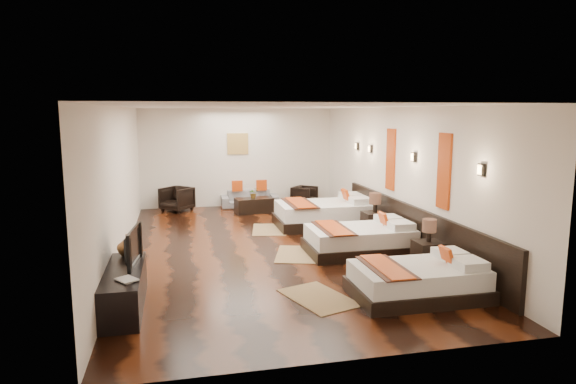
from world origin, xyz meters
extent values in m
cube|color=black|center=(0.00, 0.00, 0.00)|extent=(5.50, 9.50, 0.01)
cube|color=white|center=(0.00, 0.00, 2.80)|extent=(5.50, 9.50, 0.01)
cube|color=silver|center=(0.00, 4.75, 1.40)|extent=(5.50, 0.01, 2.80)
cube|color=silver|center=(-2.75, 0.00, 1.40)|extent=(0.01, 9.50, 2.80)
cube|color=silver|center=(2.75, 0.00, 1.40)|extent=(0.01, 9.50, 2.80)
cube|color=black|center=(2.71, -0.80, 0.45)|extent=(0.08, 6.60, 0.90)
cube|color=black|center=(1.67, -3.14, 0.10)|extent=(1.92, 1.19, 0.20)
cube|color=white|center=(1.67, -3.14, 0.34)|extent=(1.83, 1.10, 0.27)
cube|color=#C33F0D|center=(2.13, -3.14, 0.59)|extent=(0.14, 0.29, 0.30)
cube|color=#38190F|center=(1.17, -3.14, 0.49)|extent=(0.50, 1.21, 0.02)
cube|color=#C33F0D|center=(1.17, -3.14, 0.50)|extent=(0.35, 1.21, 0.02)
cube|color=black|center=(1.67, -0.75, 0.11)|extent=(2.04, 1.27, 0.21)
cube|color=white|center=(1.67, -0.75, 0.36)|extent=(1.95, 1.17, 0.29)
cube|color=#C33F0D|center=(2.16, -0.75, 0.62)|extent=(0.15, 0.31, 0.31)
cube|color=#38190F|center=(1.13, -0.75, 0.52)|extent=(0.54, 1.28, 0.02)
cube|color=#C33F0D|center=(1.13, -0.75, 0.53)|extent=(0.37, 1.28, 0.02)
cube|color=black|center=(1.67, 1.64, 0.12)|extent=(2.29, 1.42, 0.24)
cube|color=white|center=(1.67, 1.64, 0.40)|extent=(2.18, 1.31, 0.33)
cube|color=#C33F0D|center=(2.22, 1.64, 0.70)|extent=(0.17, 0.35, 0.35)
cube|color=#38190F|center=(1.07, 1.64, 0.58)|extent=(0.60, 1.44, 0.02)
cube|color=#C33F0D|center=(1.07, 1.64, 0.59)|extent=(0.41, 1.44, 0.02)
cube|color=black|center=(2.44, -2.00, 0.25)|extent=(0.45, 0.45, 0.50)
cylinder|color=black|center=(2.44, -2.00, 0.60)|extent=(0.08, 0.08, 0.20)
cylinder|color=#3F2619|center=(2.44, -2.00, 0.78)|extent=(0.24, 0.24, 0.22)
cube|color=black|center=(2.44, 0.40, 0.27)|extent=(0.49, 0.49, 0.54)
cylinder|color=black|center=(2.44, 0.40, 0.65)|extent=(0.09, 0.09, 0.22)
cylinder|color=#3F2619|center=(2.44, 0.40, 0.85)|extent=(0.26, 0.26, 0.24)
cube|color=olive|center=(0.24, -2.88, 0.01)|extent=(1.10, 1.38, 0.01)
cube|color=olive|center=(0.45, -0.60, 0.01)|extent=(1.07, 1.37, 0.01)
cube|color=olive|center=(0.31, 1.53, 0.01)|extent=(0.95, 1.32, 0.01)
cube|color=black|center=(-2.50, -2.65, 0.28)|extent=(0.50, 1.80, 0.55)
imported|color=black|center=(-2.45, -2.39, 0.81)|extent=(0.22, 0.92, 0.53)
imported|color=black|center=(-2.50, -3.19, 0.56)|extent=(0.34, 0.35, 0.03)
imported|color=brown|center=(-2.50, -1.92, 0.71)|extent=(0.36, 0.36, 0.33)
imported|color=gray|center=(0.28, 4.45, 0.24)|extent=(1.62, 0.67, 0.47)
imported|color=black|center=(-1.76, 4.29, 0.33)|extent=(1.02, 1.02, 0.67)
imported|color=black|center=(1.87, 4.30, 0.29)|extent=(0.87, 0.87, 0.57)
cube|color=black|center=(0.28, 3.60, 0.20)|extent=(1.06, 0.63, 0.40)
imported|color=#286120|center=(0.26, 3.58, 0.54)|extent=(0.31, 0.28, 0.28)
cube|color=#D86014|center=(2.73, -1.90, 1.70)|extent=(0.04, 0.40, 1.30)
cube|color=#D86014|center=(2.73, 0.30, 1.70)|extent=(0.04, 0.40, 1.30)
cube|color=black|center=(2.71, -3.00, 1.85)|extent=(0.06, 0.12, 0.18)
cube|color=#FFD18C|center=(2.68, -3.00, 1.85)|extent=(0.02, 0.10, 0.14)
cube|color=black|center=(2.71, -0.80, 1.85)|extent=(0.06, 0.12, 0.18)
cube|color=#FFD18C|center=(2.68, -0.80, 1.85)|extent=(0.02, 0.10, 0.14)
cube|color=black|center=(2.71, 1.40, 1.85)|extent=(0.06, 0.12, 0.18)
cube|color=#FFD18C|center=(2.68, 1.40, 1.85)|extent=(0.02, 0.10, 0.14)
cube|color=black|center=(2.71, 2.30, 1.85)|extent=(0.06, 0.12, 0.18)
cube|color=#FFD18C|center=(2.68, 2.30, 1.85)|extent=(0.02, 0.10, 0.14)
cube|color=#AD873F|center=(0.00, 4.73, 1.80)|extent=(0.60, 0.04, 0.60)
camera|label=1|loc=(-1.74, -9.64, 2.70)|focal=31.33mm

